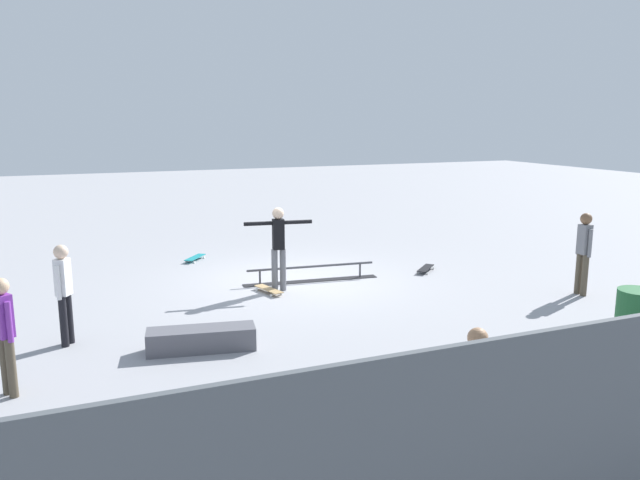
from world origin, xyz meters
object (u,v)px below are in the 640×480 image
loose_skateboard_teal (195,258)px  trash_bin (636,318)px  grind_rail (311,274)px  skater_main (278,243)px  skateboard_main (269,289)px  loose_skateboard_black (426,268)px  skate_ledge (201,339)px  bystander_purple_shirt (5,330)px  bystander_grey_shirt (584,249)px  bystander_white_shirt (64,289)px  bystander_orange_shirt (475,390)px

loose_skateboard_teal → trash_bin: trash_bin is taller
grind_rail → skater_main: bearing=32.5°
skateboard_main → loose_skateboard_black: bearing=-99.8°
skate_ledge → bystander_purple_shirt: (2.57, 0.63, 0.70)m
grind_rail → skater_main: (0.88, 0.44, 0.85)m
skate_ledge → skateboard_main: skate_ledge is taller
bystander_purple_shirt → loose_skateboard_teal: size_ratio=2.04×
bystander_purple_shirt → loose_skateboard_black: size_ratio=2.14×
skater_main → loose_skateboard_black: bearing=12.3°
grind_rail → bystander_grey_shirt: 5.55m
trash_bin → grind_rail: bearing=-60.3°
skate_ledge → trash_bin: size_ratio=1.80×
bystander_white_shirt → bystander_grey_shirt: (-9.50, 0.94, 0.04)m
grind_rail → skate_ledge: bearing=51.9°
bystander_white_shirt → loose_skateboard_black: bearing=-45.5°
bystander_white_shirt → bystander_purple_shirt: bearing=-172.2°
bystander_orange_shirt → loose_skateboard_teal: size_ratio=1.96×
grind_rail → skateboard_main: size_ratio=3.61×
loose_skateboard_black → bystander_grey_shirt: bearing=79.9°
skater_main → loose_skateboard_black: (-3.64, -0.23, -0.92)m
loose_skateboard_teal → trash_bin: 9.91m
bystander_white_shirt → bystander_orange_shirt: 6.46m
skater_main → bystander_grey_shirt: skater_main is taller
grind_rail → skater_main: 1.30m
skateboard_main → bystander_white_shirt: 4.18m
bystander_grey_shirt → bystander_purple_shirt: bearing=95.2°
skater_main → trash_bin: bearing=-43.0°
grind_rail → loose_skateboard_black: (-2.76, 0.21, -0.08)m
skate_ledge → loose_skateboard_teal: (-1.12, -6.08, -0.10)m
grind_rail → bystander_grey_shirt: bystander_grey_shirt is taller
skater_main → skateboard_main: 0.96m
skater_main → skateboard_main: size_ratio=2.08×
skate_ledge → bystander_grey_shirt: bystander_grey_shirt is taller
skater_main → bystander_purple_shirt: (4.73, 3.32, -0.13)m
skate_ledge → loose_skateboard_black: (-5.80, -2.92, -0.10)m
loose_skateboard_black → skateboard_main: bearing=-38.2°
loose_skateboard_black → trash_bin: (-0.40, 5.33, 0.38)m
skateboard_main → bystander_purple_shirt: bystander_purple_shirt is taller
bystander_grey_shirt → loose_skateboard_black: 3.48m
grind_rail → bystander_orange_shirt: (1.21, 7.39, 0.69)m
loose_skateboard_teal → bystander_purple_shirt: bearing=-171.1°
skate_ledge → skater_main: (-2.16, -2.69, 0.82)m
skate_ledge → skateboard_main: bearing=-126.3°
loose_skateboard_teal → loose_skateboard_black: (-4.68, 3.16, 0.00)m
bystander_grey_shirt → skater_main: bearing=65.7°
skateboard_main → loose_skateboard_teal: size_ratio=1.09×
skateboard_main → bystander_white_shirt: bystander_white_shirt is taller
skateboard_main → bystander_white_shirt: bearing=98.1°
skateboard_main → bystander_orange_shirt: 6.91m
bystander_white_shirt → bystander_grey_shirt: bystander_grey_shirt is taller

